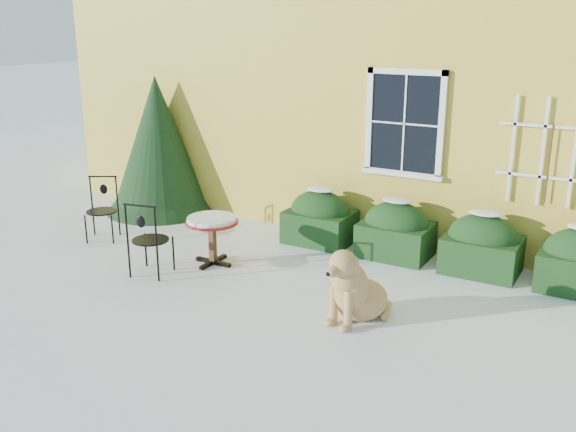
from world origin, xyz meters
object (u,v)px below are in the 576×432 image
Objects in this scene: bistro_table at (212,225)px; dog at (354,290)px; evergreen_shrub at (159,157)px; patio_chair_far at (102,209)px; patio_chair_near at (149,239)px.

bistro_table is 2.68m from dog.
evergreen_shrub is 2.42× the size of dog.
dog is at bearing -38.25° from patio_chair_far.
bistro_table is 0.95m from patio_chair_near.
evergreen_shrub is at bearing 144.54° from bistro_table.
bistro_table is at bearing -134.75° from patio_chair_near.
bistro_table is at bearing -179.93° from dog.
evergreen_shrub is 3.33m from patio_chair_near.
dog is (3.10, 0.11, -0.15)m from patio_chair_near.
patio_chair_near is 1.06× the size of patio_chair_far.
bistro_table is (2.54, -1.81, -0.41)m from evergreen_shrub.
bistro_table is 2.25m from patio_chair_far.
patio_chair_near is at bearing -52.09° from evergreen_shrub.
patio_chair_far is at bearing -173.52° from dog.
patio_chair_near is 1.92m from patio_chair_far.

